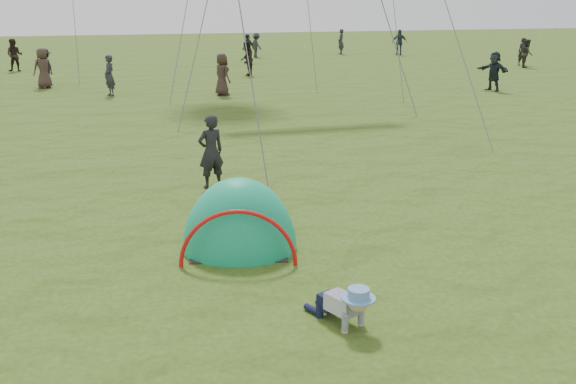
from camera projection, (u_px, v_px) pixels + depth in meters
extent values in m
plane|color=#2B4712|center=(372.00, 309.00, 8.37)|extent=(140.00, 140.00, 0.00)
ellipsoid|color=#098F7F|center=(240.00, 249.00, 10.37)|extent=(2.16, 1.92, 2.38)
imported|color=black|center=(211.00, 152.00, 13.53)|extent=(0.66, 0.52, 1.58)
imported|color=#272732|center=(109.00, 76.00, 26.51)|extent=(0.61, 0.72, 1.68)
imported|color=#2B241D|center=(527.00, 53.00, 37.54)|extent=(0.96, 1.00, 1.63)
imported|color=#242F3F|center=(400.00, 42.00, 46.01)|extent=(1.14, 0.83, 1.80)
imported|color=black|center=(45.00, 67.00, 29.71)|extent=(0.98, 1.25, 1.71)
imported|color=#342520|center=(222.00, 74.00, 26.66)|extent=(0.84, 1.00, 1.74)
imported|color=black|center=(494.00, 71.00, 28.05)|extent=(1.05, 1.65, 1.70)
imported|color=black|center=(523.00, 52.00, 38.74)|extent=(0.68, 0.54, 1.65)
imported|color=black|center=(15.00, 55.00, 35.49)|extent=(0.96, 0.81, 1.79)
imported|color=#232E3D|center=(248.00, 49.00, 40.02)|extent=(1.09, 1.00, 1.80)
imported|color=#28272B|center=(256.00, 45.00, 44.20)|extent=(0.89, 1.19, 1.65)
imported|color=#3C2A26|center=(43.00, 68.00, 28.83)|extent=(1.03, 0.89, 1.79)
imported|color=#28272F|center=(341.00, 42.00, 46.65)|extent=(0.47, 0.68, 1.80)
imported|color=black|center=(247.00, 59.00, 33.52)|extent=(0.93, 1.04, 1.77)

